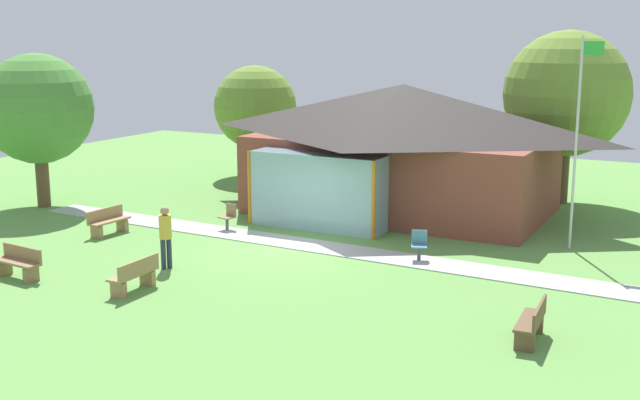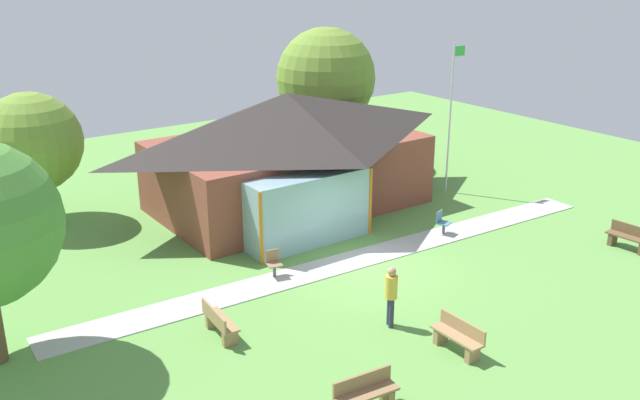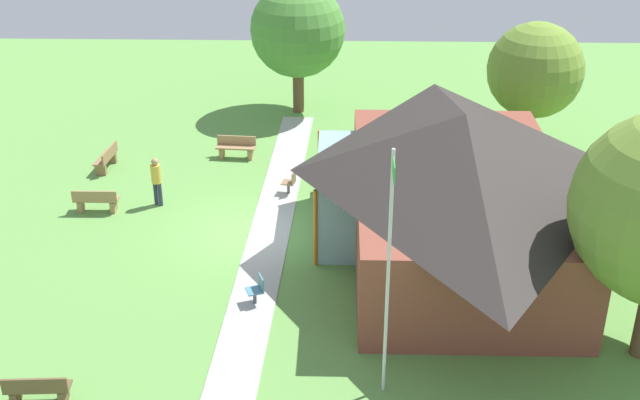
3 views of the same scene
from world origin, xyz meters
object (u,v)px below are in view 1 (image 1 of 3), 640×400
Objects in this scene: patio_chair_lawn_spare at (419,246)px; tree_west_hedge at (38,109)px; patio_chair_west at (228,218)px; visitor_strolling_lawn at (165,232)px; tree_behind_pavilion_left at (255,107)px; bench_front_center at (135,276)px; bench_mid_left at (108,222)px; pavilion at (399,147)px; flagpole at (578,135)px; tree_behind_pavilion_right at (567,94)px; bench_lawn_far_right at (532,323)px; bench_front_left at (19,264)px.

patio_chair_lawn_spare is 15.28m from tree_west_hedge.
patio_chair_west is 4.59m from visitor_strolling_lawn.
tree_behind_pavilion_left is at bearing 45.31° from visitor_strolling_lawn.
tree_west_hedge is at bearing 56.54° from bench_front_center.
bench_front_center is 16.94m from tree_behind_pavilion_left.
bench_mid_left is 6.35m from tree_west_hedge.
pavilion is 6.96m from flagpole.
pavilion is 7.37× the size of bench_front_center.
visitor_strolling_lawn is 0.27× the size of tree_behind_pavilion_right.
visitor_strolling_lawn is at bearing -142.43° from flagpole.
tree_behind_pavilion_right reaches higher than bench_mid_left.
bench_front_center is at bearing -68.56° from tree_behind_pavilion_left.
tree_west_hedge reaches higher than patio_chair_lawn_spare.
tree_behind_pavilion_left is at bearing 154.59° from pavilion.
pavilion is 9.44m from tree_behind_pavilion_left.
tree_behind_pavilion_right is at bearing 5.20° from bench_lawn_far_right.
bench_mid_left is 0.27× the size of tree_west_hedge.
bench_mid_left is at bearing -10.59° from patio_chair_lawn_spare.
tree_west_hedge is (-9.07, 4.35, 2.59)m from visitor_strolling_lawn.
pavilion is 6.72m from tree_behind_pavilion_right.
patio_chair_west is 0.49× the size of visitor_strolling_lawn.
flagpole reaches higher than bench_lawn_far_right.
patio_chair_west is 0.13× the size of tree_behind_pavilion_right.
tree_behind_pavilion_right reaches higher than bench_lawn_far_right.
bench_mid_left is 1.00× the size of bench_front_left.
tree_behind_pavilion_left is (-2.67, 16.10, 2.67)m from bench_front_left.
bench_front_left is (-5.84, -12.06, -1.97)m from pavilion.
patio_chair_west is (-10.38, -2.81, -3.01)m from flagpole.
tree_behind_pavilion_right reaches higher than bench_front_left.
tree_behind_pavilion_left is 0.76× the size of tree_behind_pavilion_right.
visitor_strolling_lawn is at bearing -67.77° from tree_behind_pavilion_left.
visitor_strolling_lawn reaches higher than patio_chair_lawn_spare.
bench_lawn_far_right is at bearing 167.43° from patio_chair_west.
tree_behind_pavilion_right is at bearing 103.61° from flagpole.
tree_west_hedge is (-8.13, -0.10, 3.19)m from patio_chair_west.
tree_behind_pavilion_left reaches higher than bench_lawn_far_right.
tree_west_hedge is (-19.18, 5.11, 3.21)m from bench_lawn_far_right.
pavilion is at bearing 160.47° from flagpole.
tree_behind_pavilion_left is at bearing -179.08° from tree_behind_pavilion_right.
bench_front_center is 0.30× the size of tree_behind_pavilion_left.
patio_chair_west reaches higher than bench_front_center.
tree_behind_pavilion_right is (4.90, 4.26, 1.74)m from pavilion.
tree_west_hedge reaches higher than bench_lawn_far_right.
patio_chair_west is at bearing 130.46° from bench_mid_left.
pavilion is 13.16m from tree_west_hedge.
bench_front_left is at bearing 153.94° from visitor_strolling_lawn.
flagpole is 4.09× the size of bench_mid_left.
flagpole is 3.59× the size of visitor_strolling_lawn.
bench_lawn_far_right is 6.32m from patio_chair_lawn_spare.
patio_chair_lawn_spare is at bearing -101.35° from tree_behind_pavilion_right.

